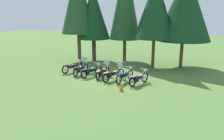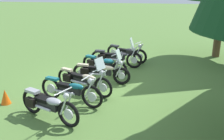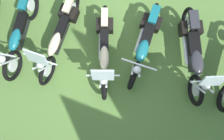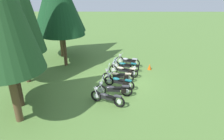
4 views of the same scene
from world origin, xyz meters
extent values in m
plane|color=#547A38|center=(0.00, 0.00, 0.00)|extent=(80.00, 80.00, 0.00)
torus|color=black|center=(-1.99, 1.30, 0.37)|extent=(0.15, 0.74, 0.74)
cylinder|color=silver|center=(-1.99, 1.30, 0.37)|extent=(0.07, 0.29, 0.29)
torus|color=black|center=(-2.09, -0.36, 0.37)|extent=(0.15, 0.74, 0.74)
cylinder|color=silver|center=(-2.09, -0.36, 0.37)|extent=(0.07, 0.29, 0.29)
cube|color=black|center=(-2.04, 0.47, 0.47)|extent=(0.28, 0.83, 0.23)
ellipsoid|color=#2D2D33|center=(-2.02, 0.70, 0.61)|extent=(0.32, 0.60, 0.18)
cube|color=black|center=(-2.05, 0.24, 0.58)|extent=(0.30, 0.56, 0.10)
cube|color=#2D2D33|center=(-2.08, -0.28, 0.71)|extent=(0.23, 0.45, 0.08)
cylinder|color=silver|center=(-2.08, 1.24, 0.67)|extent=(0.06, 0.34, 0.65)
cylinder|color=silver|center=(-1.91, 1.23, 0.67)|extent=(0.06, 0.34, 0.65)
cylinder|color=silver|center=(-2.00, 1.16, 1.00)|extent=(0.70, 0.08, 0.04)
sphere|color=silver|center=(-1.99, 1.25, 0.88)|extent=(0.18, 0.18, 0.17)
cylinder|color=silver|center=(-1.91, 0.28, 0.39)|extent=(0.13, 0.82, 0.08)
cube|color=silver|center=(-1.99, 1.18, 1.18)|extent=(0.45, 0.18, 0.39)
cube|color=black|center=(-2.25, -0.15, 0.47)|extent=(0.16, 0.33, 0.26)
cube|color=black|center=(-1.89, -0.17, 0.47)|extent=(0.16, 0.33, 0.26)
torus|color=black|center=(-0.60, 0.81, 0.36)|extent=(0.39, 0.69, 0.71)
cylinder|color=silver|center=(-0.60, 0.81, 0.36)|extent=(0.16, 0.27, 0.27)
torus|color=black|center=(-1.23, -0.58, 0.36)|extent=(0.39, 0.69, 0.71)
cylinder|color=silver|center=(-1.23, -0.58, 0.36)|extent=(0.16, 0.27, 0.27)
cube|color=black|center=(-0.92, 0.11, 0.47)|extent=(0.50, 0.77, 0.25)
ellipsoid|color=#14606B|center=(-0.83, 0.30, 0.62)|extent=(0.46, 0.60, 0.20)
cube|color=black|center=(-1.01, -0.08, 0.59)|extent=(0.43, 0.56, 0.10)
cube|color=#14606B|center=(-1.20, -0.51, 0.69)|extent=(0.36, 0.48, 0.08)
cylinder|color=silver|center=(-0.70, 0.79, 0.65)|extent=(0.18, 0.32, 0.65)
cylinder|color=silver|center=(-0.56, 0.72, 0.65)|extent=(0.18, 0.32, 0.65)
cylinder|color=silver|center=(-0.66, 0.68, 0.99)|extent=(0.71, 0.35, 0.04)
sphere|color=silver|center=(-0.62, 0.76, 0.87)|extent=(0.23, 0.23, 0.17)
cylinder|color=silver|center=(-0.87, -0.09, 0.38)|extent=(0.39, 0.72, 0.08)
cube|color=black|center=(-1.30, -0.33, 0.46)|extent=(0.26, 0.35, 0.26)
cube|color=black|center=(-1.00, -0.47, 0.46)|extent=(0.26, 0.35, 0.26)
torus|color=black|center=(0.10, 0.97, 0.34)|extent=(0.18, 0.69, 0.69)
cylinder|color=silver|center=(0.10, 0.97, 0.34)|extent=(0.08, 0.26, 0.26)
torus|color=black|center=(-0.06, -0.64, 0.34)|extent=(0.18, 0.69, 0.69)
cylinder|color=silver|center=(-0.06, -0.64, 0.34)|extent=(0.08, 0.26, 0.26)
cube|color=black|center=(0.02, 0.16, 0.46)|extent=(0.25, 0.82, 0.25)
ellipsoid|color=beige|center=(0.04, 0.39, 0.61)|extent=(0.27, 0.59, 0.20)
cube|color=black|center=(0.00, -0.06, 0.58)|extent=(0.25, 0.55, 0.10)
cube|color=beige|center=(-0.06, -0.56, 0.66)|extent=(0.20, 0.45, 0.08)
cylinder|color=silver|center=(0.03, 0.92, 0.64)|extent=(0.08, 0.34, 0.65)
cylinder|color=silver|center=(0.16, 0.91, 0.64)|extent=(0.08, 0.34, 0.65)
cylinder|color=silver|center=(0.09, 0.83, 0.98)|extent=(0.68, 0.11, 0.04)
sphere|color=silver|center=(0.10, 0.92, 0.86)|extent=(0.19, 0.19, 0.17)
cylinder|color=silver|center=(0.11, -0.02, 0.36)|extent=(0.16, 0.81, 0.08)
cube|color=silver|center=(0.09, 0.85, 1.16)|extent=(0.45, 0.20, 0.39)
cube|color=black|center=(-0.18, -0.43, 0.44)|extent=(0.17, 0.33, 0.26)
cube|color=black|center=(0.09, -0.46, 0.44)|extent=(0.17, 0.33, 0.26)
torus|color=black|center=(1.40, 0.50, 0.37)|extent=(0.39, 0.70, 0.73)
cylinder|color=silver|center=(1.40, 0.50, 0.37)|extent=(0.16, 0.28, 0.29)
torus|color=black|center=(0.71, -1.02, 0.37)|extent=(0.39, 0.70, 0.73)
cylinder|color=silver|center=(0.71, -1.02, 0.37)|extent=(0.16, 0.28, 0.29)
cube|color=black|center=(1.06, -0.26, 0.47)|extent=(0.50, 0.82, 0.23)
ellipsoid|color=beige|center=(1.15, -0.05, 0.61)|extent=(0.44, 0.62, 0.18)
cube|color=black|center=(0.96, -0.47, 0.58)|extent=(0.41, 0.59, 0.10)
cube|color=beige|center=(0.74, -0.95, 0.72)|extent=(0.33, 0.47, 0.08)
cylinder|color=silver|center=(1.32, 0.47, 0.66)|extent=(0.18, 0.32, 0.65)
cylinder|color=silver|center=(1.44, 0.42, 0.66)|extent=(0.18, 0.32, 0.65)
cylinder|color=silver|center=(1.34, 0.37, 1.00)|extent=(0.70, 0.34, 0.04)
sphere|color=silver|center=(1.38, 0.46, 0.88)|extent=(0.23, 0.23, 0.17)
cylinder|color=silver|center=(1.08, -0.47, 0.39)|extent=(0.42, 0.79, 0.08)
cube|color=silver|center=(1.35, 0.39, 1.18)|extent=(0.46, 0.32, 0.39)
cube|color=black|center=(0.67, -0.78, 0.47)|extent=(0.26, 0.35, 0.26)
cube|color=black|center=(0.92, -0.90, 0.47)|extent=(0.26, 0.35, 0.26)
torus|color=black|center=(2.21, 0.30, 0.37)|extent=(0.31, 0.74, 0.75)
cylinder|color=silver|center=(2.21, 0.30, 0.37)|extent=(0.14, 0.30, 0.30)
torus|color=black|center=(1.74, -1.19, 0.37)|extent=(0.31, 0.74, 0.75)
cylinder|color=silver|center=(1.74, -1.19, 0.37)|extent=(0.14, 0.30, 0.30)
cube|color=black|center=(1.98, -0.44, 0.48)|extent=(0.41, 0.80, 0.23)
ellipsoid|color=#14606B|center=(2.04, -0.24, 0.62)|extent=(0.39, 0.60, 0.18)
cube|color=black|center=(1.91, -0.65, 0.59)|extent=(0.36, 0.56, 0.10)
cube|color=#14606B|center=(1.76, -1.12, 0.73)|extent=(0.29, 0.47, 0.08)
cylinder|color=silver|center=(2.13, 0.27, 0.67)|extent=(0.14, 0.33, 0.65)
cylinder|color=silver|center=(2.26, 0.23, 0.67)|extent=(0.14, 0.33, 0.65)
sphere|color=silver|center=(2.20, 0.26, 0.89)|extent=(0.21, 0.21, 0.17)
cylinder|color=silver|center=(2.03, -0.64, 0.39)|extent=(0.31, 0.76, 0.08)
camera|label=1|loc=(6.13, -15.92, 5.00)|focal=36.32mm
camera|label=2|loc=(9.45, 2.01, 3.73)|focal=42.37mm
camera|label=3|loc=(-0.03, 1.40, 4.86)|focal=31.06mm
camera|label=4|loc=(-13.31, 0.48, 6.63)|focal=32.51mm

